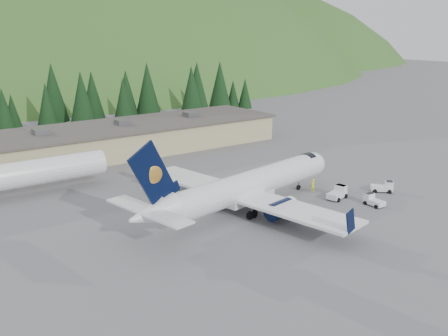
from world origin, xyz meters
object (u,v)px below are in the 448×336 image
(baggage_tug_c, at_px, (373,200))
(second_airliner, at_px, (3,176))
(ramp_worker, at_px, (313,185))
(terminal_building, at_px, (98,141))
(baggage_tug_a, at_px, (338,193))
(baggage_tug_b, at_px, (384,187))
(airliner, at_px, (246,187))

(baggage_tug_c, bearing_deg, second_airliner, 53.54)
(second_airliner, distance_m, ramp_worker, 42.38)
(terminal_building, relative_size, ramp_worker, 37.74)
(baggage_tug_a, distance_m, terminal_building, 45.36)
(terminal_building, bearing_deg, baggage_tug_c, -68.26)
(baggage_tug_b, relative_size, baggage_tug_c, 1.15)
(ramp_worker, bearing_deg, baggage_tug_c, 96.45)
(baggage_tug_a, xyz_separation_m, baggage_tug_b, (7.42, -1.94, -0.05))
(airliner, bearing_deg, second_airliner, 127.04)
(baggage_tug_c, distance_m, terminal_building, 50.20)
(baggage_tug_b, relative_size, terminal_building, 0.04)
(second_airliner, distance_m, baggage_tug_a, 45.21)
(airliner, height_order, baggage_tug_b, airliner)
(baggage_tug_c, bearing_deg, terminal_building, 23.76)
(airliner, distance_m, baggage_tug_a, 13.70)
(baggage_tug_a, height_order, ramp_worker, ramp_worker)
(ramp_worker, bearing_deg, second_airliner, -40.38)
(airliner, height_order, terminal_building, airliner)
(airliner, bearing_deg, baggage_tug_b, -26.00)
(ramp_worker, bearing_deg, baggage_tug_a, 91.55)
(second_airliner, relative_size, ramp_worker, 14.62)
(ramp_worker, bearing_deg, terminal_building, -75.92)
(baggage_tug_b, bearing_deg, terminal_building, 163.81)
(baggage_tug_b, bearing_deg, baggage_tug_c, -110.87)
(baggage_tug_a, bearing_deg, baggage_tug_c, -84.34)
(terminal_building, bearing_deg, airliner, -84.00)
(second_airliner, distance_m, baggage_tug_c, 49.24)
(second_airliner, relative_size, baggage_tug_c, 9.94)
(second_airliner, bearing_deg, baggage_tug_a, -35.22)
(baggage_tug_b, distance_m, terminal_building, 50.31)
(baggage_tug_a, bearing_deg, second_airliner, 130.88)
(baggage_tug_b, xyz_separation_m, baggage_tug_c, (-5.80, -2.62, -0.06))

